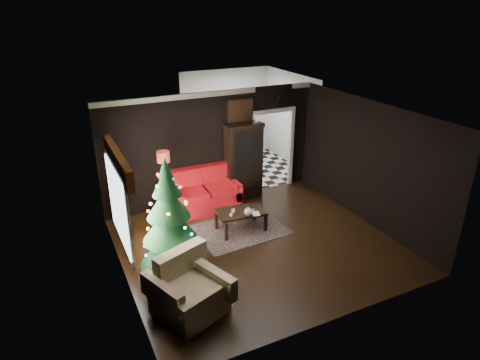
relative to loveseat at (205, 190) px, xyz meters
name	(u,v)px	position (x,y,z in m)	size (l,w,h in m)	color
floor	(258,245)	(0.40, -2.05, -0.50)	(5.50, 5.50, 0.00)	black
ceiling	(261,115)	(0.40, -2.05, 2.30)	(5.50, 5.50, 0.00)	white
wall_back	(212,148)	(0.40, 0.45, 0.90)	(5.50, 5.50, 0.00)	black
wall_front	(339,246)	(0.40, -4.55, 0.90)	(5.50, 5.50, 0.00)	black
wall_left	(118,213)	(-2.35, -2.05, 0.90)	(5.50, 5.50, 0.00)	black
wall_right	(368,163)	(3.15, -2.05, 0.90)	(5.50, 5.50, 0.00)	black
doorway	(271,151)	(2.10, 0.45, 0.55)	(1.10, 0.10, 2.10)	silver
left_window	(118,205)	(-2.31, -1.85, 0.95)	(0.05, 1.60, 1.40)	white
valance	(117,161)	(-2.23, -1.85, 1.77)	(0.12, 2.10, 0.35)	maroon
kitchen_floor	(246,169)	(2.10, 1.95, -0.50)	(3.00, 3.00, 0.00)	silver
kitchen_window	(226,104)	(2.10, 3.40, 1.20)	(0.70, 0.06, 0.70)	white
rug	(240,230)	(0.33, -1.31, -0.49)	(1.97, 1.43, 0.01)	#4B323E
loveseat	(205,190)	(0.00, 0.00, 0.00)	(1.70, 0.90, 1.00)	maroon
curio_cabinet	(243,163)	(1.15, 0.22, 0.45)	(0.90, 0.45, 1.90)	black
floor_lamp	(166,189)	(-1.02, -0.22, 0.33)	(0.30, 0.30, 1.79)	black
christmas_tree	(169,221)	(-1.48, -2.07, 0.55)	(1.21, 1.21, 2.32)	black
armchair	(189,289)	(-1.58, -3.35, -0.04)	(1.03, 1.03, 1.06)	tan
coffee_table	(241,220)	(0.34, -1.32, -0.25)	(1.05, 0.63, 0.47)	black
teapot	(248,212)	(0.39, -1.57, 0.07)	(0.20, 0.20, 0.19)	silver
cup_a	(233,211)	(0.17, -1.29, 0.01)	(0.08, 0.08, 0.07)	silver
cup_b	(231,215)	(0.05, -1.43, 0.01)	(0.06, 0.06, 0.06)	white
book	(252,210)	(0.50, -1.57, 0.09)	(0.15, 0.02, 0.21)	#816E54
wall_clock	(282,101)	(2.35, 0.40, 1.88)	(0.32, 0.32, 0.06)	white
painting	(240,111)	(1.15, 0.41, 1.75)	(0.62, 0.05, 0.52)	#C38A49
kitchen_counter	(230,144)	(2.10, 3.15, -0.05)	(1.80, 0.60, 0.90)	silver
kitchen_table	(242,162)	(1.80, 1.65, -0.12)	(0.70, 0.70, 0.75)	brown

